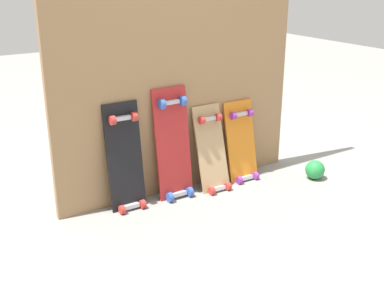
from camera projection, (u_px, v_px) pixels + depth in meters
ground_plane at (186, 190)px, 3.28m from camera, size 12.00×12.00×0.00m
plywood_wall_panel at (180, 49)px, 3.02m from camera, size 1.71×0.04×1.86m
skateboard_black at (126, 162)px, 2.96m from camera, size 0.22×0.15×0.73m
skateboard_red at (174, 149)px, 3.11m from camera, size 0.24×0.17×0.77m
skateboard_natural at (212, 154)px, 3.25m from camera, size 0.21×0.22×0.63m
skateboard_orange at (242, 146)px, 3.39m from camera, size 0.23×0.19×0.62m
rubber_ball at (315, 170)px, 3.44m from camera, size 0.14×0.14×0.14m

